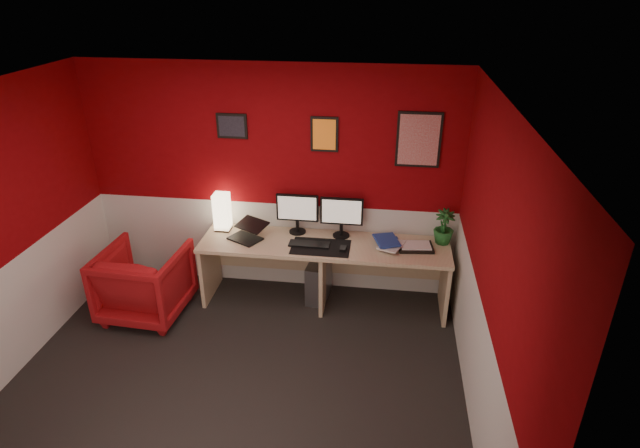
{
  "coord_description": "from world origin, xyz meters",
  "views": [
    {
      "loc": [
        1.21,
        -3.3,
        3.27
      ],
      "look_at": [
        0.6,
        1.21,
        1.05
      ],
      "focal_mm": 29.02,
      "sensor_mm": 36.0,
      "label": 1
    }
  ],
  "objects_px": {
    "desk": "(324,273)",
    "pc_tower": "(319,279)",
    "potted_plant": "(444,227)",
    "armchair": "(145,282)",
    "zen_tray": "(416,247)",
    "laptop": "(245,230)",
    "shoji_lamp": "(222,213)",
    "monitor_right": "(342,211)",
    "monitor_left": "(297,208)"
  },
  "relations": [
    {
      "from": "pc_tower",
      "to": "monitor_left",
      "type": "bearing_deg",
      "value": 161.19
    },
    {
      "from": "monitor_left",
      "to": "potted_plant",
      "type": "distance_m",
      "value": 1.54
    },
    {
      "from": "laptop",
      "to": "monitor_right",
      "type": "bearing_deg",
      "value": 40.28
    },
    {
      "from": "shoji_lamp",
      "to": "monitor_right",
      "type": "distance_m",
      "value": 1.3
    },
    {
      "from": "shoji_lamp",
      "to": "monitor_right",
      "type": "bearing_deg",
      "value": 0.57
    },
    {
      "from": "laptop",
      "to": "armchair",
      "type": "bearing_deg",
      "value": -128.87
    },
    {
      "from": "monitor_left",
      "to": "desk",
      "type": "bearing_deg",
      "value": -34.08
    },
    {
      "from": "shoji_lamp",
      "to": "monitor_left",
      "type": "distance_m",
      "value": 0.82
    },
    {
      "from": "monitor_left",
      "to": "pc_tower",
      "type": "xyz_separation_m",
      "value": [
        0.25,
        -0.12,
        -0.8
      ]
    },
    {
      "from": "laptop",
      "to": "pc_tower",
      "type": "height_order",
      "value": "laptop"
    },
    {
      "from": "desk",
      "to": "potted_plant",
      "type": "relative_size",
      "value": 7.07
    },
    {
      "from": "desk",
      "to": "pc_tower",
      "type": "distance_m",
      "value": 0.18
    },
    {
      "from": "laptop",
      "to": "monitor_right",
      "type": "xyz_separation_m",
      "value": [
        1.0,
        0.21,
        0.18
      ]
    },
    {
      "from": "laptop",
      "to": "potted_plant",
      "type": "distance_m",
      "value": 2.07
    },
    {
      "from": "pc_tower",
      "to": "armchair",
      "type": "xyz_separation_m",
      "value": [
        -1.75,
        -0.53,
        0.15
      ]
    },
    {
      "from": "desk",
      "to": "pc_tower",
      "type": "xyz_separation_m",
      "value": [
        -0.07,
        0.1,
        -0.14
      ]
    },
    {
      "from": "laptop",
      "to": "zen_tray",
      "type": "xyz_separation_m",
      "value": [
        1.78,
        0.04,
        -0.09
      ]
    },
    {
      "from": "monitor_right",
      "to": "armchair",
      "type": "distance_m",
      "value": 2.17
    },
    {
      "from": "potted_plant",
      "to": "armchair",
      "type": "distance_m",
      "value": 3.15
    },
    {
      "from": "desk",
      "to": "laptop",
      "type": "height_order",
      "value": "laptop"
    },
    {
      "from": "monitor_left",
      "to": "pc_tower",
      "type": "height_order",
      "value": "monitor_left"
    },
    {
      "from": "potted_plant",
      "to": "shoji_lamp",
      "type": "bearing_deg",
      "value": -179.97
    },
    {
      "from": "shoji_lamp",
      "to": "potted_plant",
      "type": "distance_m",
      "value": 2.36
    },
    {
      "from": "potted_plant",
      "to": "monitor_right",
      "type": "bearing_deg",
      "value": 179.38
    },
    {
      "from": "shoji_lamp",
      "to": "pc_tower",
      "type": "height_order",
      "value": "shoji_lamp"
    },
    {
      "from": "shoji_lamp",
      "to": "monitor_left",
      "type": "bearing_deg",
      "value": 2.77
    },
    {
      "from": "shoji_lamp",
      "to": "armchair",
      "type": "height_order",
      "value": "shoji_lamp"
    },
    {
      "from": "shoji_lamp",
      "to": "laptop",
      "type": "bearing_deg",
      "value": -33.82
    },
    {
      "from": "shoji_lamp",
      "to": "monitor_right",
      "type": "xyz_separation_m",
      "value": [
        1.29,
        0.01,
        0.09
      ]
    },
    {
      "from": "monitor_left",
      "to": "zen_tray",
      "type": "bearing_deg",
      "value": -8.91
    },
    {
      "from": "armchair",
      "to": "zen_tray",
      "type": "bearing_deg",
      "value": -167.48
    },
    {
      "from": "armchair",
      "to": "monitor_right",
      "type": "bearing_deg",
      "value": -159.31
    },
    {
      "from": "desk",
      "to": "armchair",
      "type": "height_order",
      "value": "armchair"
    },
    {
      "from": "monitor_right",
      "to": "potted_plant",
      "type": "height_order",
      "value": "monitor_right"
    },
    {
      "from": "potted_plant",
      "to": "pc_tower",
      "type": "distance_m",
      "value": 1.46
    },
    {
      "from": "zen_tray",
      "to": "armchair",
      "type": "relative_size",
      "value": 0.42
    },
    {
      "from": "desk",
      "to": "laptop",
      "type": "xyz_separation_m",
      "value": [
        -0.84,
        -0.02,
        0.47
      ]
    },
    {
      "from": "zen_tray",
      "to": "monitor_left",
      "type": "bearing_deg",
      "value": 171.09
    },
    {
      "from": "potted_plant",
      "to": "pc_tower",
      "type": "xyz_separation_m",
      "value": [
        -1.29,
        -0.08,
        -0.69
      ]
    },
    {
      "from": "monitor_right",
      "to": "armchair",
      "type": "bearing_deg",
      "value": -162.47
    },
    {
      "from": "monitor_right",
      "to": "zen_tray",
      "type": "height_order",
      "value": "monitor_right"
    },
    {
      "from": "zen_tray",
      "to": "armchair",
      "type": "height_order",
      "value": "zen_tray"
    },
    {
      "from": "desk",
      "to": "laptop",
      "type": "bearing_deg",
      "value": -178.55
    },
    {
      "from": "monitor_right",
      "to": "pc_tower",
      "type": "bearing_deg",
      "value": -157.45
    },
    {
      "from": "monitor_left",
      "to": "monitor_right",
      "type": "distance_m",
      "value": 0.48
    },
    {
      "from": "monitor_right",
      "to": "pc_tower",
      "type": "height_order",
      "value": "monitor_right"
    },
    {
      "from": "desk",
      "to": "monitor_left",
      "type": "distance_m",
      "value": 0.76
    },
    {
      "from": "pc_tower",
      "to": "monitor_right",
      "type": "bearing_deg",
      "value": 29.43
    },
    {
      "from": "laptop",
      "to": "armchair",
      "type": "distance_m",
      "value": 1.16
    },
    {
      "from": "monitor_right",
      "to": "pc_tower",
      "type": "relative_size",
      "value": 1.29
    }
  ]
}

